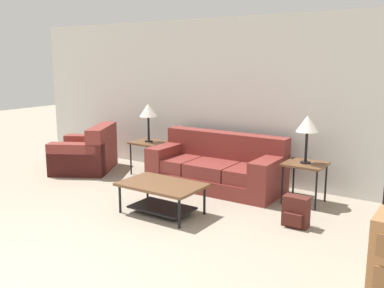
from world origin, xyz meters
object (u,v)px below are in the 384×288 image
at_px(side_table_left, 149,145).
at_px(table_lamp_right, 307,125).
at_px(table_lamp_left, 148,111).
at_px(backpack, 296,212).
at_px(couch, 217,168).
at_px(coffee_table, 162,191).
at_px(armchair, 87,154).
at_px(side_table_right, 305,167).

height_order(side_table_left, table_lamp_right, table_lamp_right).
distance_m(table_lamp_left, backpack, 3.21).
relative_size(side_table_left, table_lamp_right, 0.86).
xyz_separation_m(couch, coffee_table, (0.01, -1.38, 0.00)).
height_order(table_lamp_left, backpack, table_lamp_left).
xyz_separation_m(armchair, side_table_right, (3.81, 0.43, 0.22)).
bearing_deg(armchair, table_lamp_left, 21.55).
bearing_deg(coffee_table, side_table_left, 134.06).
height_order(couch, table_lamp_left, table_lamp_left).
distance_m(side_table_left, backpack, 3.09).
distance_m(couch, table_lamp_left, 1.58).
bearing_deg(armchair, backpack, -6.46).
bearing_deg(table_lamp_left, backpack, -16.66).
distance_m(armchair, table_lamp_right, 3.92).
distance_m(couch, side_table_right, 1.38).
relative_size(armchair, side_table_right, 2.47).
height_order(armchair, side_table_left, armchair).
relative_size(coffee_table, table_lamp_right, 1.62).
height_order(side_table_left, backpack, side_table_left).
xyz_separation_m(coffee_table, side_table_right, (1.36, 1.42, 0.21)).
relative_size(side_table_left, table_lamp_left, 0.86).
xyz_separation_m(couch, backpack, (1.58, -0.84, -0.12)).
height_order(coffee_table, table_lamp_left, table_lamp_left).
xyz_separation_m(side_table_left, side_table_right, (2.73, 0.00, 0.00)).
relative_size(side_table_left, backpack, 1.52).
relative_size(coffee_table, backpack, 2.86).
xyz_separation_m(side_table_right, table_lamp_left, (-2.73, 0.00, 0.58)).
relative_size(side_table_left, side_table_right, 1.00).
bearing_deg(armchair, coffee_table, -22.06).
relative_size(armchair, side_table_left, 2.47).
distance_m(table_lamp_right, backpack, 1.28).
relative_size(table_lamp_right, backpack, 1.77).
height_order(side_table_right, table_lamp_right, table_lamp_right).
distance_m(coffee_table, table_lamp_right, 2.12).
bearing_deg(coffee_table, table_lamp_right, 46.24).
height_order(armchair, backpack, armchair).
relative_size(side_table_right, backpack, 1.52).
xyz_separation_m(side_table_left, backpack, (2.95, -0.88, -0.33)).
relative_size(armchair, coffee_table, 1.32).
xyz_separation_m(couch, side_table_left, (-1.37, 0.04, 0.21)).
bearing_deg(table_lamp_left, side_table_right, -0.00).
height_order(couch, armchair, couch).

